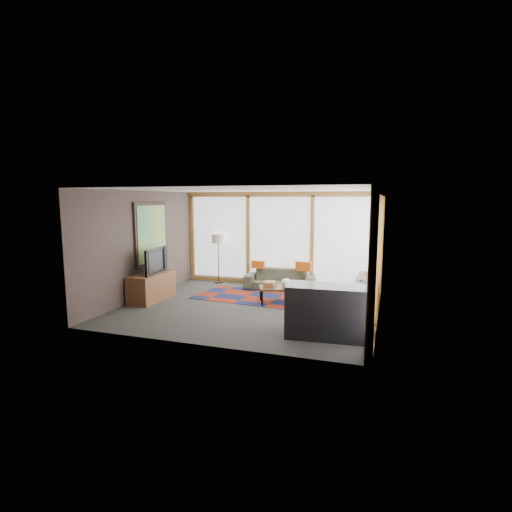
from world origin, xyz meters
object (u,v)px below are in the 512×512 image
(bookshelf, at_px, (365,294))
(television, at_px, (152,261))
(sofa, at_px, (280,279))
(coffee_table, at_px, (284,295))
(bar_counter, at_px, (329,311))
(tv_console, at_px, (152,287))
(floor_lamp, at_px, (218,259))

(bookshelf, bearing_deg, television, -169.04)
(sofa, distance_m, coffee_table, 1.44)
(sofa, xyz_separation_m, bar_counter, (1.80, -3.37, 0.19))
(coffee_table, height_order, tv_console, tv_console)
(sofa, relative_size, television, 1.76)
(coffee_table, bearing_deg, bookshelf, 6.23)
(bookshelf, distance_m, television, 4.98)
(sofa, height_order, bar_counter, bar_counter)
(sofa, xyz_separation_m, television, (-2.57, -2.10, 0.69))
(bookshelf, xyz_separation_m, bar_counter, (-0.48, -2.21, 0.16))
(sofa, distance_m, tv_console, 3.35)
(bookshelf, relative_size, bar_counter, 1.65)
(floor_lamp, xyz_separation_m, television, (-0.68, -2.32, 0.25))
(bookshelf, distance_m, tv_console, 4.95)
(bookshelf, bearing_deg, sofa, 152.93)
(sofa, xyz_separation_m, bookshelf, (2.28, -1.16, 0.03))
(floor_lamp, xyz_separation_m, bar_counter, (3.69, -3.60, -0.25))
(floor_lamp, distance_m, television, 2.43)
(tv_console, relative_size, bar_counter, 0.90)
(coffee_table, bearing_deg, bar_counter, -56.63)
(sofa, xyz_separation_m, floor_lamp, (-1.89, 0.22, 0.44))
(tv_console, distance_m, bar_counter, 4.55)
(television, relative_size, bar_counter, 0.72)
(floor_lamp, height_order, tv_console, floor_lamp)
(bookshelf, bearing_deg, bar_counter, -102.15)
(sofa, bearing_deg, tv_console, -145.71)
(sofa, xyz_separation_m, tv_console, (-2.58, -2.14, 0.06))
(television, bearing_deg, tv_console, 160.82)
(bookshelf, distance_m, bar_counter, 2.27)
(tv_console, bearing_deg, bar_counter, -15.74)
(sofa, bearing_deg, bookshelf, -32.44)
(tv_console, height_order, television, television)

